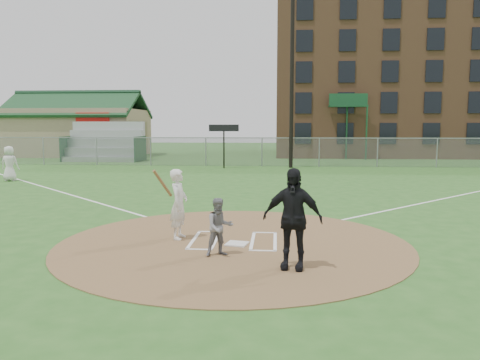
# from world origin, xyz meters

# --- Properties ---
(ground) EXTENTS (140.00, 140.00, 0.00)m
(ground) POSITION_xyz_m (0.00, 0.00, 0.00)
(ground) COLOR #2A5C1F
(ground) RESTS_ON ground
(dirt_circle) EXTENTS (8.40, 8.40, 0.02)m
(dirt_circle) POSITION_xyz_m (0.00, 0.00, 0.01)
(dirt_circle) COLOR brown
(dirt_circle) RESTS_ON ground
(home_plate) EXTENTS (0.57, 0.57, 0.03)m
(home_plate) POSITION_xyz_m (0.10, -0.22, 0.04)
(home_plate) COLOR silver
(home_plate) RESTS_ON dirt_circle
(foul_line_first) EXTENTS (17.04, 17.04, 0.01)m
(foul_line_first) POSITION_xyz_m (9.00, 9.00, 0.01)
(foul_line_first) COLOR white
(foul_line_first) RESTS_ON ground
(foul_line_third) EXTENTS (17.04, 17.04, 0.01)m
(foul_line_third) POSITION_xyz_m (-9.00, 9.00, 0.01)
(foul_line_third) COLOR white
(foul_line_third) RESTS_ON ground
(catcher) EXTENTS (0.75, 0.68, 1.26)m
(catcher) POSITION_xyz_m (-0.19, -1.20, 0.65)
(catcher) COLOR gray
(catcher) RESTS_ON dirt_circle
(umpire) EXTENTS (1.24, 0.70, 1.99)m
(umpire) POSITION_xyz_m (1.33, -2.00, 1.01)
(umpire) COLOR black
(umpire) RESTS_ON dirt_circle
(ondeck_player) EXTENTS (0.92, 0.64, 1.80)m
(ondeck_player) POSITION_xyz_m (-12.65, 11.95, 0.90)
(ondeck_player) COLOR silver
(ondeck_player) RESTS_ON ground
(batters_boxes) EXTENTS (2.08, 1.88, 0.01)m
(batters_boxes) POSITION_xyz_m (0.00, 0.15, 0.03)
(batters_boxes) COLOR white
(batters_boxes) RESTS_ON dirt_circle
(batter_at_plate) EXTENTS (0.73, 1.01, 1.78)m
(batter_at_plate) POSITION_xyz_m (-1.39, 0.26, 0.89)
(batter_at_plate) COLOR silver
(batter_at_plate) RESTS_ON dirt_circle
(outfield_fence) EXTENTS (56.08, 0.08, 2.03)m
(outfield_fence) POSITION_xyz_m (0.00, 22.00, 1.02)
(outfield_fence) COLOR slate
(outfield_fence) RESTS_ON ground
(bleachers) EXTENTS (6.08, 3.20, 3.20)m
(bleachers) POSITION_xyz_m (-13.00, 26.20, 1.59)
(bleachers) COLOR #B7BABF
(bleachers) RESTS_ON ground
(clubhouse) EXTENTS (12.20, 8.71, 6.23)m
(clubhouse) POSITION_xyz_m (-18.00, 32.99, 2.39)
(clubhouse) COLOR tan
(clubhouse) RESTS_ON ground
(brick_warehouse) EXTENTS (30.00, 17.17, 15.00)m
(brick_warehouse) POSITION_xyz_m (16.00, 37.96, 7.50)
(brick_warehouse) COLOR brown
(brick_warehouse) RESTS_ON ground
(light_pole) EXTENTS (1.20, 0.30, 12.22)m
(light_pole) POSITION_xyz_m (2.00, 21.00, 6.61)
(light_pole) COLOR black
(light_pole) RESTS_ON ground
(scoreboard_sign) EXTENTS (2.00, 0.10, 2.93)m
(scoreboard_sign) POSITION_xyz_m (-2.50, 20.20, 2.39)
(scoreboard_sign) COLOR black
(scoreboard_sign) RESTS_ON ground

